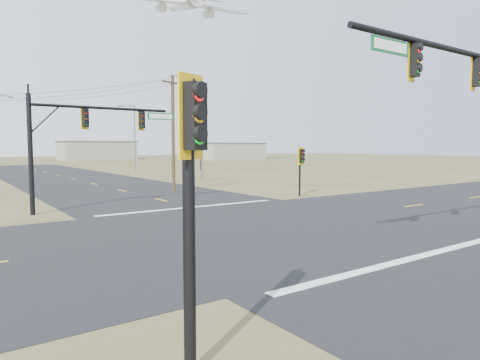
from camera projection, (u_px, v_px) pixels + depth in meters
name	position (u px, v px, depth m)	size (l,w,h in m)	color
ground	(268.00, 226.00, 20.43)	(320.00, 320.00, 0.00)	olive
road_ew	(268.00, 226.00, 20.43)	(160.00, 14.00, 0.02)	black
road_ns	(268.00, 226.00, 20.43)	(14.00, 160.00, 0.02)	black
stop_bar_near	(408.00, 259.00, 14.32)	(12.00, 0.40, 0.01)	silver
stop_bar_far	(192.00, 207.00, 26.54)	(12.00, 0.40, 0.01)	silver
mast_arm_far	(87.00, 128.00, 25.17)	(8.83, 0.60, 6.70)	black
pedestal_signal_ne	(301.00, 159.00, 32.59)	(0.62, 0.52, 3.78)	black
pedestal_signal_sw	(192.00, 163.00, 6.79)	(0.67, 0.59, 4.97)	black
utility_pole_near	(173.00, 132.00, 34.78)	(2.21, 0.95, 9.52)	#4C3620
streetlight_a	(200.00, 122.00, 46.60)	(3.21, 0.46, 11.48)	slate
streetlight_b	(133.00, 134.00, 67.40)	(2.88, 0.40, 10.29)	slate
bare_tree_c	(202.00, 135.00, 56.07)	(3.67, 3.67, 6.70)	black
bare_tree_d	(200.00, 134.00, 67.88)	(3.59, 3.59, 7.12)	black
warehouse_mid	(97.00, 151.00, 124.21)	(20.00, 12.00, 5.00)	gray
warehouse_right	(230.00, 152.00, 121.10)	(18.00, 10.00, 4.50)	gray
jet_airliner	(185.00, 2.00, 100.28)	(24.67, 25.79, 13.96)	silver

